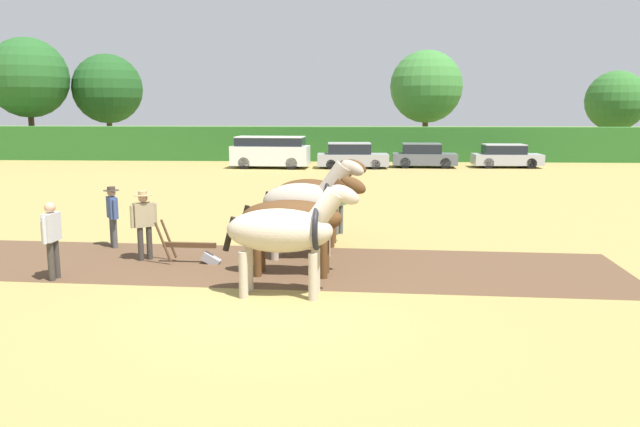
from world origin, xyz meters
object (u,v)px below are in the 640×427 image
Objects in this scene: farmer_beside_team at (338,201)px; parked_car_center_left at (424,156)px; tree_center_left at (426,87)px; plow at (195,250)px; farmer_onlooker_right at (112,212)px; tree_left at (108,89)px; draft_horse_trail_right at (313,196)px; farmer_onlooker_left at (52,235)px; farmer_at_plow at (144,220)px; parked_van at (270,152)px; draft_horse_lead_right at (297,218)px; parked_car_left at (352,156)px; tree_center at (616,101)px; tree_far_left at (28,78)px; parked_car_center at (506,156)px; draft_horse_lead_left at (285,231)px; draft_horse_trail_left at (306,202)px.

parked_car_center_left is at bearing 116.77° from farmer_beside_team.
plow is (-9.42, -34.89, -5.01)m from tree_center_left.
plow is 3.15m from farmer_onlooker_right.
tree_left is 4.70× the size of farmer_beside_team.
draft_horse_trail_right is 1.58× the size of farmer_onlooker_left.
farmer_at_plow is 1.90m from farmer_onlooker_right.
farmer_beside_team is (-6.04, -31.16, -4.32)m from tree_center_left.
draft_horse_lead_right is at bearing -77.73° from parked_van.
tree_center is at bearing 27.61° from parked_car_left.
tree_far_left reaches higher than parked_car_center.
farmer_beside_team is (0.91, 6.23, -0.32)m from draft_horse_lead_left.
draft_horse_lead_left reaches higher than plow.
farmer_onlooker_right is at bearing -124.56° from parked_car_center.
parked_car_center_left is at bearing -145.39° from tree_center.
tree_left is at bearing 29.42° from tree_far_left.
tree_far_left reaches higher than parked_car_center_left.
tree_far_left is 30.78m from tree_center_left.
tree_far_left is at bearing 120.13° from farmer_onlooker_left.
farmer_beside_team is 21.09m from parked_van.
farmer_beside_team is 0.35× the size of parked_van.
farmer_at_plow is at bearing -171.42° from draft_horse_trail_left.
tree_far_left reaches higher than draft_horse_trail_left.
tree_far_left is 43.35m from draft_horse_lead_left.
parked_van is at bearing 103.42° from draft_horse_trail_right.
tree_left reaches higher than parked_car_left.
tree_center_left is 15.71m from parked_van.
tree_center_left reaches higher than parked_car_left.
farmer_onlooker_left is 1.04× the size of farmer_onlooker_right.
tree_center_left is 1.66× the size of parked_van.
draft_horse_trail_right is (-21.69, -34.10, -2.90)m from tree_center.
parked_car_left is (19.95, -11.84, -4.50)m from tree_left.
parked_car_center is at bearing 69.37° from draft_horse_trail_left.
plow is at bearing -137.69° from draft_horse_trail_right.
draft_horse_trail_left is at bearing 24.74° from farmer_onlooker_left.
farmer_beside_team is at bearing 79.50° from draft_horse_trail_left.
tree_left is 2.90× the size of draft_horse_lead_left.
farmer_beside_team is at bearing -93.20° from parked_car_left.
draft_horse_lead_right is at bearing 89.76° from draft_horse_lead_left.
farmer_beside_team is at bearing 88.39° from farmer_at_plow.
farmer_onlooker_left is 26.82m from parked_car_left.
parked_van is 1.15× the size of parked_car_center.
tree_center is at bearing 96.77° from farmer_beside_team.
farmer_beside_team is 1.00× the size of farmer_onlooker_left.
tree_center_left is at bearing 73.74° from farmer_onlooker_left.
farmer_beside_team is (0.74, 3.07, -0.43)m from draft_horse_trail_left.
parked_car_center_left is at bearing 6.92° from parked_car_left.
parked_van is at bearing 101.78° from draft_horse_lead_right.
tree_left reaches higher than farmer_beside_team.
parked_car_center_left is at bearing 80.66° from draft_horse_lead_right.
farmer_onlooker_right is at bearing -170.61° from draft_horse_trail_right.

